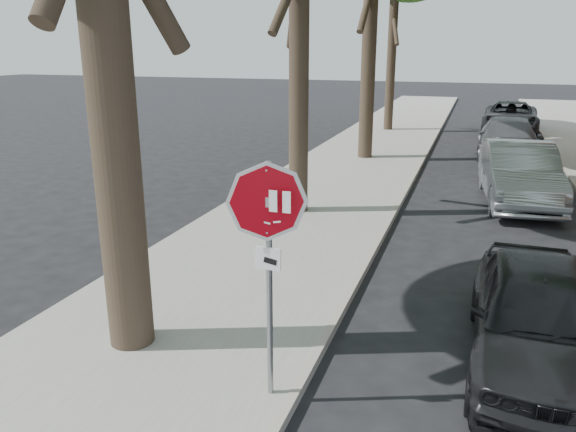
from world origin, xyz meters
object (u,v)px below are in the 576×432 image
car_d (511,117)px  car_b (519,174)px  car_c (508,140)px  car_a (538,317)px  stop_sign (268,237)px

car_d → car_b: bearing=-88.8°
car_c → car_d: 6.93m
car_a → car_d: size_ratio=0.77×
car_b → car_d: bearing=83.7°
stop_sign → car_c: (2.96, 15.49, -1.24)m
stop_sign → car_b: (3.01, 9.79, -1.20)m
car_c → stop_sign: bearing=-101.5°
car_b → car_c: bearing=85.5°
stop_sign → car_a: bearing=32.1°
stop_sign → car_d: stop_sign is taller
car_a → car_c: (0.15, 13.73, 0.05)m
stop_sign → car_c: 15.82m
stop_sign → car_c: stop_sign is taller
car_b → car_d: 12.63m
stop_sign → car_b: bearing=72.9°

